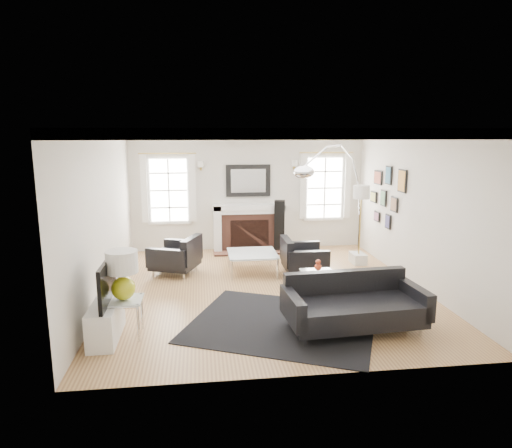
{
  "coord_description": "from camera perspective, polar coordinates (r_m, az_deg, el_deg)",
  "views": [
    {
      "loc": [
        -1.14,
        -7.71,
        2.75
      ],
      "look_at": [
        -0.15,
        0.3,
        1.14
      ],
      "focal_mm": 32.0,
      "sensor_mm": 36.0,
      "label": 1
    }
  ],
  "objects": [
    {
      "name": "armchair_left",
      "position": [
        9.18,
        -9.73,
        -4.03
      ],
      "size": [
        1.1,
        1.16,
        0.63
      ],
      "color": "black",
      "rests_on": "floor"
    },
    {
      "name": "crown_molding",
      "position": [
        7.8,
        1.37,
        11.22
      ],
      "size": [
        5.5,
        6.0,
        0.12
      ],
      "primitive_type": "cube",
      "color": "white",
      "rests_on": "back_wall"
    },
    {
      "name": "speaker_tower",
      "position": [
        10.74,
        2.95,
        -0.24
      ],
      "size": [
        0.29,
        0.29,
        1.21
      ],
      "primitive_type": "cube",
      "rotation": [
        0.0,
        0.0,
        -0.21
      ],
      "color": "black",
      "rests_on": "floor"
    },
    {
      "name": "right_wall",
      "position": [
        8.74,
        19.46,
        1.76
      ],
      "size": [
        0.04,
        6.0,
        2.8
      ],
      "primitive_type": "cube",
      "color": "beige",
      "rests_on": "floor"
    },
    {
      "name": "mantel_mirror",
      "position": [
        10.78,
        -0.98,
        5.44
      ],
      "size": [
        1.05,
        0.07,
        0.75
      ],
      "color": "black",
      "rests_on": "back_wall"
    },
    {
      "name": "gourd_lamp",
      "position": [
        6.4,
        -16.36,
        -5.75
      ],
      "size": [
        0.43,
        0.43,
        0.68
      ],
      "color": "#B4B817",
      "rests_on": "side_table_left"
    },
    {
      "name": "nesting_table",
      "position": [
        7.44,
        7.72,
        -6.79
      ],
      "size": [
        0.52,
        0.44,
        0.57
      ],
      "color": "silver",
      "rests_on": "floor"
    },
    {
      "name": "front_wall",
      "position": [
        5.03,
        6.33,
        -4.34
      ],
      "size": [
        5.5,
        0.04,
        2.8
      ],
      "primitive_type": "cube",
      "color": "beige",
      "rests_on": "floor"
    },
    {
      "name": "gallery_wall",
      "position": [
        9.87,
        16.02,
        3.78
      ],
      "size": [
        0.04,
        1.73,
        1.29
      ],
      "color": "black",
      "rests_on": "right_wall"
    },
    {
      "name": "arc_floor_lamp",
      "position": [
        8.94,
        9.74,
        2.59
      ],
      "size": [
        1.86,
        1.72,
        2.63
      ],
      "color": "white",
      "rests_on": "floor"
    },
    {
      "name": "side_table_left",
      "position": [
        6.56,
        -16.12,
        -9.91
      ],
      "size": [
        0.48,
        0.48,
        0.53
      ],
      "color": "silver",
      "rests_on": "floor"
    },
    {
      "name": "stick_floor_lamp",
      "position": [
        9.75,
        13.04,
        3.41
      ],
      "size": [
        0.34,
        0.34,
        1.69
      ],
      "color": "gold",
      "rests_on": "floor"
    },
    {
      "name": "floor",
      "position": [
        8.27,
        1.28,
        -8.14
      ],
      "size": [
        6.0,
        6.0,
        0.0
      ],
      "primitive_type": "plane",
      "color": "#90603C",
      "rests_on": "ground"
    },
    {
      "name": "left_wall",
      "position": [
        7.99,
        -18.59,
        0.97
      ],
      "size": [
        0.04,
        6.0,
        2.8
      ],
      "primitive_type": "cube",
      "color": "beige",
      "rests_on": "floor"
    },
    {
      "name": "tv_unit",
      "position": [
        6.61,
        -18.24,
        -10.8
      ],
      "size": [
        0.35,
        1.0,
        1.09
      ],
      "color": "white",
      "rests_on": "floor"
    },
    {
      "name": "sofa",
      "position": [
        6.71,
        12.01,
        -9.95
      ],
      "size": [
        2.02,
        1.03,
        0.64
      ],
      "color": "black",
      "rests_on": "floor"
    },
    {
      "name": "coffee_table",
      "position": [
        9.06,
        -0.47,
        -3.79
      ],
      "size": [
        0.95,
        0.95,
        0.42
      ],
      "color": "silver",
      "rests_on": "floor"
    },
    {
      "name": "window_left",
      "position": [
        10.76,
        -10.84,
        4.2
      ],
      "size": [
        1.24,
        0.15,
        1.62
      ],
      "color": "white",
      "rests_on": "back_wall"
    },
    {
      "name": "orange_vase",
      "position": [
        7.38,
        7.77,
        -5.17
      ],
      "size": [
        0.11,
        0.11,
        0.18
      ],
      "color": "#AF3416",
      "rests_on": "nesting_table"
    },
    {
      "name": "window_right",
      "position": [
        11.15,
        8.56,
        4.52
      ],
      "size": [
        1.24,
        0.15,
        1.62
      ],
      "color": "white",
      "rests_on": "back_wall"
    },
    {
      "name": "area_rug",
      "position": [
        6.87,
        3.3,
        -12.27
      ],
      "size": [
        3.26,
        3.04,
        0.01
      ],
      "primitive_type": "cube",
      "rotation": [
        0.0,
        0.0,
        -0.42
      ],
      "color": "black",
      "rests_on": "floor"
    },
    {
      "name": "fireplace",
      "position": [
        10.79,
        -0.86,
        -0.51
      ],
      "size": [
        1.7,
        0.69,
        1.11
      ],
      "color": "white",
      "rests_on": "floor"
    },
    {
      "name": "back_wall",
      "position": [
        10.86,
        -1.0,
        4.15
      ],
      "size": [
        5.5,
        0.04,
        2.8
      ],
      "primitive_type": "cube",
      "color": "beige",
      "rests_on": "floor"
    },
    {
      "name": "ceiling",
      "position": [
        7.8,
        1.37,
        11.66
      ],
      "size": [
        5.5,
        6.0,
        0.02
      ],
      "primitive_type": "cube",
      "color": "white",
      "rests_on": "back_wall"
    },
    {
      "name": "armchair_right",
      "position": [
        9.01,
        5.69,
        -4.27
      ],
      "size": [
        0.82,
        0.91,
        0.61
      ],
      "color": "black",
      "rests_on": "floor"
    }
  ]
}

